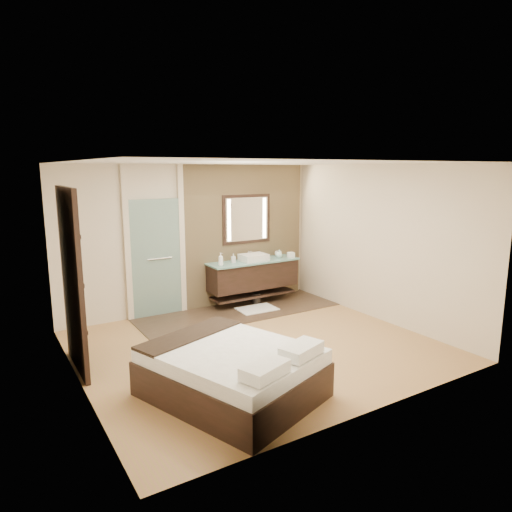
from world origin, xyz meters
TOP-DOWN VIEW (x-y plane):
  - floor at (0.00, 0.00)m, footprint 5.00×5.00m
  - tile_strip at (0.60, 1.60)m, footprint 3.80×1.30m
  - stone_wall at (1.10, 2.21)m, footprint 2.60×0.08m
  - vanity at (1.10, 1.92)m, footprint 1.85×0.55m
  - mirror_unit at (1.10, 2.16)m, footprint 1.06×0.04m
  - frosted_door at (-0.75, 2.20)m, footprint 1.10×0.12m
  - shoji_partition at (-2.43, 0.60)m, footprint 0.06×1.20m
  - bed at (-1.04, -1.13)m, footprint 2.02×2.25m
  - bath_mat at (0.94, 1.52)m, footprint 0.74×0.53m
  - waste_bin at (1.13, 1.85)m, footprint 0.21×0.21m
  - tissue_box at (1.92, 1.80)m, footprint 0.14×0.14m
  - soap_bottle_a at (0.36, 1.84)m, footprint 0.12×0.12m
  - soap_bottle_b at (0.68, 1.94)m, footprint 0.10×0.10m
  - soap_bottle_c at (1.69, 1.89)m, footprint 0.13×0.13m
  - cup at (1.75, 2.01)m, footprint 0.17×0.17m

SIDE VIEW (x-z plane):
  - floor at x=0.00m, z-range 0.00..0.00m
  - tile_strip at x=0.60m, z-range 0.00..0.01m
  - bath_mat at x=0.94m, z-range 0.01..0.03m
  - waste_bin at x=1.13m, z-range 0.00..0.22m
  - bed at x=-1.04m, z-range -0.06..0.66m
  - vanity at x=1.10m, z-range 0.14..1.02m
  - tissue_box at x=1.92m, z-range 0.86..0.97m
  - cup at x=1.75m, z-range 0.86..0.97m
  - soap_bottle_c at x=1.69m, z-range 0.86..1.03m
  - soap_bottle_b at x=0.68m, z-range 0.86..1.04m
  - soap_bottle_a at x=0.36m, z-range 0.86..1.10m
  - frosted_door at x=-0.75m, z-range -0.21..2.49m
  - shoji_partition at x=-2.43m, z-range 0.01..2.41m
  - stone_wall at x=1.10m, z-range 0.00..2.70m
  - mirror_unit at x=1.10m, z-range 1.17..2.13m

